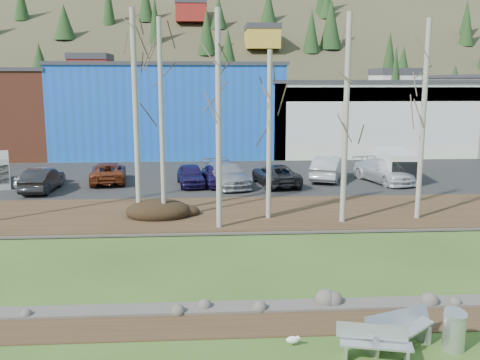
{
  "coord_description": "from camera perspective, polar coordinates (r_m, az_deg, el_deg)",
  "views": [
    {
      "loc": [
        -2.82,
        -11.98,
        6.79
      ],
      "look_at": [
        -1.35,
        10.86,
        2.5
      ],
      "focal_mm": 40.0,
      "sensor_mm": 36.0,
      "label": 1
    }
  ],
  "objects": [
    {
      "name": "ground",
      "position": [
        14.05,
        8.81,
        -18.41
      ],
      "size": [
        200.0,
        200.0,
        0.0
      ],
      "primitive_type": "plane",
      "color": "#344C1B",
      "rests_on": "ground"
    },
    {
      "name": "dirt_strip",
      "position": [
        15.87,
        7.14,
        -14.74
      ],
      "size": [
        80.0,
        1.8,
        0.03
      ],
      "primitive_type": "cube",
      "color": "#382616",
      "rests_on": "ground"
    },
    {
      "name": "near_bank_rocks",
      "position": [
        16.77,
        6.48,
        -13.33
      ],
      "size": [
        80.0,
        0.8,
        0.5
      ],
      "primitive_type": null,
      "color": "#47423D",
      "rests_on": "ground"
    },
    {
      "name": "river",
      "position": [
        20.54,
        4.46,
        -8.72
      ],
      "size": [
        80.0,
        8.0,
        0.9
      ],
      "primitive_type": null,
      "color": "black",
      "rests_on": "ground"
    },
    {
      "name": "far_bank_rocks",
      "position": [
        24.41,
        3.1,
        -5.55
      ],
      "size": [
        80.0,
        0.8,
        0.46
      ],
      "primitive_type": null,
      "color": "#47423D",
      "rests_on": "ground"
    },
    {
      "name": "far_bank",
      "position": [
        27.46,
        2.32,
        -3.55
      ],
      "size": [
        80.0,
        7.0,
        0.15
      ],
      "primitive_type": "cube",
      "color": "#382616",
      "rests_on": "ground"
    },
    {
      "name": "parking_lot",
      "position": [
        37.69,
        0.66,
        0.35
      ],
      "size": [
        80.0,
        14.0,
        0.14
      ],
      "primitive_type": "cube",
      "color": "black",
      "rests_on": "ground"
    },
    {
      "name": "building_blue",
      "position": [
        51.14,
        -7.31,
        7.58
      ],
      "size": [
        20.4,
        12.24,
        8.3
      ],
      "color": "#1750B3",
      "rests_on": "ground"
    },
    {
      "name": "building_white",
      "position": [
        53.18,
        12.59,
        6.72
      ],
      "size": [
        18.36,
        12.24,
        6.8
      ],
      "color": "silver",
      "rests_on": "ground"
    },
    {
      "name": "hillside",
      "position": [
        96.61,
        -2.09,
        16.98
      ],
      "size": [
        160.0,
        72.0,
        35.0
      ],
      "primitive_type": null,
      "color": "#383021",
      "rests_on": "ground"
    },
    {
      "name": "bench_intact",
      "position": [
        14.09,
        14.17,
        -16.53
      ],
      "size": [
        1.81,
        0.91,
        0.87
      ],
      "rotation": [
        0.0,
        0.0,
        -0.24
      ],
      "color": "silver",
      "rests_on": "ground"
    },
    {
      "name": "bench_damaged",
      "position": [
        14.88,
        16.4,
        -15.06
      ],
      "size": [
        2.09,
        1.3,
        0.89
      ],
      "rotation": [
        0.0,
        0.0,
        0.36
      ],
      "color": "silver",
      "rests_on": "ground"
    },
    {
      "name": "litter_bin",
      "position": [
        15.14,
        21.87,
        -14.82
      ],
      "size": [
        0.72,
        0.72,
        0.96
      ],
      "primitive_type": "cylinder",
      "rotation": [
        0.0,
        0.0,
        0.37
      ],
      "color": "silver",
      "rests_on": "ground"
    },
    {
      "name": "seagull",
      "position": [
        14.53,
        5.68,
        -16.59
      ],
      "size": [
        0.39,
        0.2,
        0.29
      ],
      "rotation": [
        0.0,
        0.0,
        -0.42
      ],
      "color": "gold",
      "rests_on": "ground"
    },
    {
      "name": "dirt_mound",
      "position": [
        26.75,
        -8.72,
        -3.19
      ],
      "size": [
        3.22,
        2.27,
        0.63
      ],
      "primitive_type": "ellipsoid",
      "color": "black",
      "rests_on": "far_bank"
    },
    {
      "name": "birch_1",
      "position": [
        26.17,
        -11.05,
        6.77
      ],
      "size": [
        0.27,
        0.27,
        9.94
      ],
      "color": "#BCB7A9",
      "rests_on": "far_bank"
    },
    {
      "name": "birch_2",
      "position": [
        25.57,
        -8.36,
        6.24
      ],
      "size": [
        0.22,
        0.22,
        9.48
      ],
      "color": "#BCB7A9",
      "rests_on": "far_bank"
    },
    {
      "name": "birch_3",
      "position": [
        23.82,
        -2.3,
        6.29
      ],
      "size": [
        0.25,
        0.25,
        9.7
      ],
      "color": "#BCB7A9",
      "rests_on": "far_bank"
    },
    {
      "name": "birch_4",
      "position": [
        25.56,
        3.13,
        4.7
      ],
      "size": [
        0.24,
        0.24,
        8.03
      ],
      "color": "#BCB7A9",
      "rests_on": "far_bank"
    },
    {
      "name": "birch_5",
      "position": [
        25.27,
        11.22,
        6.29
      ],
      "size": [
        0.26,
        0.26,
        9.64
      ],
      "color": "#BCB7A9",
      "rests_on": "far_bank"
    },
    {
      "name": "birch_6",
      "position": [
        26.89,
        18.94,
        5.96
      ],
      "size": [
        0.25,
        0.25,
        9.45
      ],
      "color": "#BCB7A9",
      "rests_on": "far_bank"
    },
    {
      "name": "car_0",
      "position": [
        36.17,
        -20.48,
        0.39
      ],
      "size": [
        2.64,
        4.11,
        1.3
      ],
      "primitive_type": "imported",
      "rotation": [
        0.0,
        0.0,
        2.83
      ],
      "color": "silver",
      "rests_on": "parking_lot"
    },
    {
      "name": "car_1",
      "position": [
        34.47,
        -20.34,
        0.03
      ],
      "size": [
        1.64,
        4.37,
        1.42
      ],
      "primitive_type": "imported",
      "rotation": [
        0.0,
        0.0,
        3.11
      ],
      "color": "black",
      "rests_on": "parking_lot"
    },
    {
      "name": "car_2",
      "position": [
        36.19,
        -13.87,
        0.79
      ],
      "size": [
        2.85,
        5.06,
        1.33
      ],
      "primitive_type": "imported",
      "rotation": [
        0.0,
        0.0,
        3.28
      ],
      "color": "brown",
      "rests_on": "parking_lot"
    },
    {
      "name": "car_3",
      "position": [
        33.94,
        -1.5,
        0.62
      ],
      "size": [
        3.48,
        5.61,
        1.52
      ],
      "primitive_type": "imported",
      "rotation": [
        0.0,
        0.0,
        0.28
      ],
      "color": "#999AA1",
      "rests_on": "parking_lot"
    },
    {
      "name": "car_4",
      "position": [
        34.23,
        -2.56,
        0.56
      ],
      "size": [
        2.12,
        4.16,
        1.35
      ],
      "primitive_type": "imported",
      "rotation": [
        0.0,
        0.0,
        0.14
      ],
      "color": "#1E1649",
      "rests_on": "parking_lot"
    },
    {
      "name": "car_5",
      "position": [
        36.51,
        9.38,
        1.26
      ],
      "size": [
        3.38,
        5.16,
        1.61
      ],
      "primitive_type": "imported",
      "rotation": [
        0.0,
        0.0,
        2.76
      ],
      "color": "silver",
      "rests_on": "parking_lot"
    },
    {
      "name": "car_6",
      "position": [
        34.3,
        3.78,
        0.55
      ],
      "size": [
        2.92,
        5.09,
        1.34
      ],
      "primitive_type": "imported",
      "rotation": [
        0.0,
        0.0,
        3.29
      ],
      "color": "#2A2A2D",
      "rests_on": "parking_lot"
    },
    {
      "name": "car_7",
      "position": [
        36.47,
        15.09,
        0.93
      ],
      "size": [
        3.41,
        5.5,
        1.49
      ],
      "primitive_type": "imported",
      "rotation": [
        0.0,
        0.0,
        0.28
      ],
      "color": "white",
      "rests_on": "parking_lot"
    },
    {
      "name": "car_8",
      "position": [
        34.31,
        3.88,
        0.55
      ],
      "size": [
        2.92,
        5.09,
        1.34
      ],
      "primitive_type": "imported",
      "rotation": [
        0.0,
        0.0,
        3.29
      ],
      "color": "#2A2A2D",
      "rests_on": "parking_lot"
    },
    {
      "name": "car_9",
      "position": [
        34.23,
        -5.25,
        0.53
      ],
      "size": [
        2.12,
        4.16,
        1.35
      ],
      "primitive_type": "imported",
      "rotation": [
        0.0,
        0.0,
        0.14
      ],
      "color": "#1E1649",
      "rests_on": "parking_lot"
    },
    {
      "name": "van_white",
      "position": [
        37.18,
        16.43,
        1.42
      ],
      "size": [
        2.28,
        4.67,
        1.98
      ],
      "rotation": [
        0.0,
        0.0,
        -0.09
      ],
      "color": "white",
      "rests_on": "parking_lot"
    }
  ]
}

